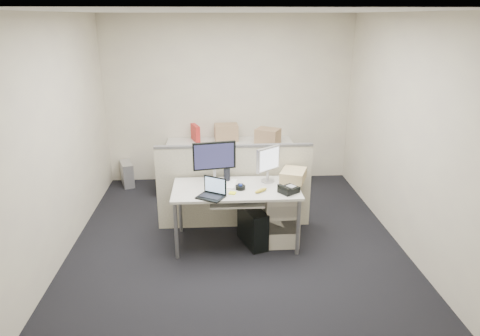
{
  "coord_description": "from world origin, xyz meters",
  "views": [
    {
      "loc": [
        -0.24,
        -4.69,
        2.66
      ],
      "look_at": [
        0.06,
        0.15,
        0.92
      ],
      "focal_mm": 32.0,
      "sensor_mm": 36.0,
      "label": 1
    }
  ],
  "objects": [
    {
      "name": "desk_phone",
      "position": [
        0.6,
        -0.18,
        0.76
      ],
      "size": [
        0.27,
        0.26,
        0.07
      ],
      "primitive_type": "cube",
      "rotation": [
        0.0,
        0.0,
        0.61
      ],
      "color": "black",
      "rests_on": "desk"
    },
    {
      "name": "monitor_small",
      "position": [
        0.4,
        0.18,
        0.95
      ],
      "size": [
        0.39,
        0.36,
        0.43
      ],
      "primitive_type": "cube",
      "rotation": [
        0.0,
        0.0,
        0.66
      ],
      "color": "#B7B7BC",
      "rests_on": "desk"
    },
    {
      "name": "wall_back",
      "position": [
        0.0,
        2.25,
        1.35
      ],
      "size": [
        4.0,
        0.02,
        2.7
      ],
      "primitive_type": "cube",
      "color": "beige",
      "rests_on": "ground"
    },
    {
      "name": "pc_tower_desk",
      "position": [
        0.2,
        -0.05,
        0.23
      ],
      "size": [
        0.35,
        0.54,
        0.47
      ],
      "primitive_type": "cube",
      "rotation": [
        0.0,
        0.0,
        0.34
      ],
      "color": "black",
      "rests_on": "floor"
    },
    {
      "name": "keyboard",
      "position": [
        -0.05,
        -0.14,
        0.64
      ],
      "size": [
        0.43,
        0.18,
        0.02
      ],
      "primitive_type": "cube",
      "rotation": [
        0.0,
        0.0,
        -0.07
      ],
      "color": "black",
      "rests_on": "keyboard_tray"
    },
    {
      "name": "cardboard_box_right",
      "position": [
        0.6,
        1.81,
        0.85
      ],
      "size": [
        0.44,
        0.41,
        0.26
      ],
      "primitive_type": "cube",
      "rotation": [
        0.0,
        0.0,
        -0.5
      ],
      "color": "#A5825B",
      "rests_on": "back_counter"
    },
    {
      "name": "keyboard_tray",
      "position": [
        0.0,
        -0.18,
        0.62
      ],
      "size": [
        0.62,
        0.32,
        0.02
      ],
      "primitive_type": "cube",
      "color": "beige",
      "rests_on": "desk"
    },
    {
      "name": "paper_stack",
      "position": [
        -0.12,
        0.12,
        0.74
      ],
      "size": [
        0.29,
        0.35,
        0.01
      ],
      "primitive_type": "cube",
      "rotation": [
        0.0,
        0.0,
        -0.19
      ],
      "color": "white",
      "rests_on": "desk"
    },
    {
      "name": "drawer_pedestal",
      "position": [
        0.55,
        0.05,
        0.33
      ],
      "size": [
        0.4,
        0.55,
        0.65
      ],
      "primitive_type": "cube",
      "color": "beige",
      "rests_on": "floor"
    },
    {
      "name": "wall_front",
      "position": [
        0.0,
        -2.25,
        1.35
      ],
      "size": [
        4.0,
        0.02,
        2.7
      ],
      "primitive_type": "cube",
      "color": "beige",
      "rests_on": "ground"
    },
    {
      "name": "back_counter",
      "position": [
        0.0,
        1.93,
        0.36
      ],
      "size": [
        2.0,
        0.6,
        0.72
      ],
      "primitive_type": "cube",
      "color": "beige",
      "rests_on": "floor"
    },
    {
      "name": "cellphone",
      "position": [
        0.04,
        0.05,
        0.74
      ],
      "size": [
        0.09,
        0.13,
        0.01
      ],
      "primitive_type": "cube",
      "rotation": [
        0.0,
        0.0,
        -0.34
      ],
      "color": "black",
      "rests_on": "desk"
    },
    {
      "name": "ceiling",
      "position": [
        0.0,
        0.0,
        2.7
      ],
      "size": [
        4.0,
        4.5,
        0.01
      ],
      "primitive_type": "cube",
      "color": "white",
      "rests_on": "ground"
    },
    {
      "name": "pc_tower_spare_silver",
      "position": [
        -1.7,
        2.03,
        0.19
      ],
      "size": [
        0.29,
        0.45,
        0.39
      ],
      "primitive_type": "cube",
      "rotation": [
        0.0,
        0.0,
        0.33
      ],
      "color": "#B7B7BC",
      "rests_on": "floor"
    },
    {
      "name": "laptop",
      "position": [
        -0.3,
        -0.28,
        0.84
      ],
      "size": [
        0.36,
        0.33,
        0.21
      ],
      "primitive_type": "cube",
      "rotation": [
        0.0,
        0.0,
        -0.53
      ],
      "color": "black",
      "rests_on": "desk"
    },
    {
      "name": "trackball",
      "position": [
        0.05,
        -0.05,
        0.75
      ],
      "size": [
        0.12,
        0.12,
        0.04
      ],
      "primitive_type": "cylinder",
      "rotation": [
        0.0,
        0.0,
        -0.03
      ],
      "color": "black",
      "rests_on": "desk"
    },
    {
      "name": "manila_folders",
      "position": [
        0.72,
        0.2,
        0.8
      ],
      "size": [
        0.39,
        0.43,
        0.13
      ],
      "primitive_type": "cube",
      "rotation": [
        0.0,
        0.0,
        -0.37
      ],
      "color": "tan",
      "rests_on": "desk"
    },
    {
      "name": "travel_mug",
      "position": [
        -0.1,
        0.22,
        0.82
      ],
      "size": [
        0.1,
        0.1,
        0.17
      ],
      "primitive_type": "cylinder",
      "rotation": [
        0.0,
        0.0,
        -0.34
      ],
      "color": "black",
      "rests_on": "desk"
    },
    {
      "name": "cubicle_partition",
      "position": [
        0.0,
        0.45,
        0.55
      ],
      "size": [
        2.0,
        0.06,
        1.1
      ],
      "primitive_type": "cube",
      "color": "beige",
      "rests_on": "floor"
    },
    {
      "name": "monitor_main",
      "position": [
        -0.25,
        0.18,
        0.99
      ],
      "size": [
        0.54,
        0.29,
        0.52
      ],
      "primitive_type": "cube",
      "rotation": [
        0.0,
        0.0,
        0.18
      ],
      "color": "black",
      "rests_on": "desk"
    },
    {
      "name": "wall_right",
      "position": [
        2.0,
        0.0,
        1.35
      ],
      "size": [
        0.02,
        4.5,
        2.7
      ],
      "primitive_type": "cube",
      "color": "beige",
      "rests_on": "ground"
    },
    {
      "name": "banana",
      "position": [
        0.28,
        -0.15,
        0.75
      ],
      "size": [
        0.18,
        0.15,
        0.04
      ],
      "primitive_type": "ellipsoid",
      "rotation": [
        0.0,
        0.0,
        0.66
      ],
      "color": "gold",
      "rests_on": "desk"
    },
    {
      "name": "desk",
      "position": [
        0.0,
        0.0,
        0.66
      ],
      "size": [
        1.5,
        0.75,
        0.73
      ],
      "color": "beige",
      "rests_on": "floor"
    },
    {
      "name": "pc_tower_spare_dark",
      "position": [
        -1.06,
        1.63,
        0.2
      ],
      "size": [
        0.19,
        0.44,
        0.4
      ],
      "primitive_type": "cube",
      "rotation": [
        0.0,
        0.0,
        0.05
      ],
      "color": "black",
      "rests_on": "floor"
    },
    {
      "name": "floor",
      "position": [
        0.0,
        0.0,
        -0.01
      ],
      "size": [
        4.0,
        4.5,
        0.01
      ],
      "primitive_type": "cube",
      "color": "black",
      "rests_on": "ground"
    },
    {
      "name": "red_binder",
      "position": [
        -0.55,
        2.03,
        0.86
      ],
      "size": [
        0.16,
        0.31,
        0.28
      ],
      "primitive_type": "cube",
      "rotation": [
        0.0,
        0.0,
        0.33
      ],
      "color": "#B3231F",
      "rests_on": "back_counter"
    },
    {
      "name": "sticky_pad",
      "position": [
        -0.05,
        -0.17,
        0.74
      ],
      "size": [
        0.1,
        0.1,
        0.01
      ],
      "primitive_type": "cube",
      "rotation": [
        0.0,
        0.0,
        -0.27
      ],
      "color": "#F7FF1F",
      "rests_on": "desk"
    },
    {
      "name": "wall_left",
      "position": [
        -2.0,
        0.0,
        1.35
      ],
      "size": [
        0.02,
        4.5,
        2.7
      ],
      "primitive_type": "cube",
      "color": "beige",
      "rests_on": "ground"
    },
    {
      "name": "cardboard_box_left",
      "position": [
        -0.05,
        2.05,
        0.86
      ],
      "size": [
        0.39,
        0.3,
        0.28
      ],
      "primitive_type": "cube",
      "rotation": [
        0.0,
        0.0,
        0.06
      ],
      "color": "#A5825B",
      "rests_on": "back_counter"
    }
  ]
}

